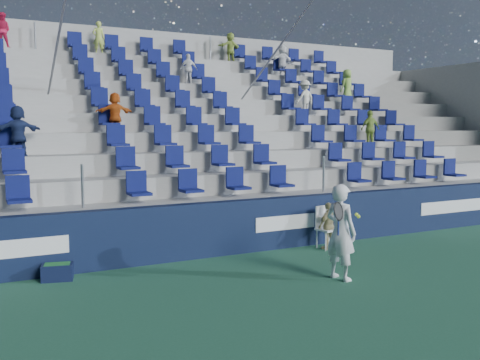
# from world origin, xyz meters

# --- Properties ---
(ground) EXTENTS (70.00, 70.00, 0.00)m
(ground) POSITION_xyz_m (0.00, 0.00, 0.00)
(ground) COLOR #296044
(ground) RESTS_ON ground
(sponsor_wall) EXTENTS (24.00, 0.32, 1.20)m
(sponsor_wall) POSITION_xyz_m (0.00, 3.15, 0.60)
(sponsor_wall) COLOR #0E1836
(sponsor_wall) RESTS_ON ground
(grandstand) EXTENTS (24.00, 8.17, 6.63)m
(grandstand) POSITION_xyz_m (0.00, 8.24, 2.14)
(grandstand) COLOR #A3A39E
(grandstand) RESTS_ON ground
(tennis_player) EXTENTS (0.69, 0.74, 1.80)m
(tennis_player) POSITION_xyz_m (1.08, 0.39, 0.90)
(tennis_player) COLOR white
(tennis_player) RESTS_ON ground
(line_judge_chair) EXTENTS (0.49, 0.51, 1.00)m
(line_judge_chair) POSITION_xyz_m (2.37, 2.65, 0.57)
(line_judge_chair) COLOR white
(line_judge_chair) RESTS_ON ground
(line_judge) EXTENTS (0.69, 0.39, 1.10)m
(line_judge) POSITION_xyz_m (2.37, 2.50, 0.55)
(line_judge) COLOR tan
(line_judge) RESTS_ON ground
(ball_bin) EXTENTS (0.63, 0.49, 0.31)m
(ball_bin) POSITION_xyz_m (-3.66, 2.75, 0.17)
(ball_bin) COLOR black
(ball_bin) RESTS_ON ground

